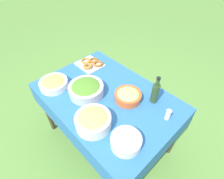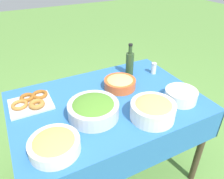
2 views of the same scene
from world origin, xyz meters
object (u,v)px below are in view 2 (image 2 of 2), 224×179
(salad_bowl, at_px, (93,109))
(pasta_bowl, at_px, (120,83))
(donut_platter, at_px, (31,102))
(fruit_bowl, at_px, (54,144))
(bread_bowl, at_px, (153,109))
(plate_stack, at_px, (181,95))
(olive_oil_bottle, at_px, (130,63))

(salad_bowl, xyz_separation_m, pasta_bowl, (-0.32, -0.23, -0.02))
(donut_platter, relative_size, fruit_bowl, 1.05)
(pasta_bowl, distance_m, donut_platter, 0.66)
(donut_platter, distance_m, fruit_bowl, 0.49)
(bread_bowl, distance_m, fruit_bowl, 0.62)
(fruit_bowl, bearing_deg, plate_stack, -176.65)
(olive_oil_bottle, bearing_deg, fruit_bowl, 34.94)
(plate_stack, bearing_deg, fruit_bowl, 3.35)
(salad_bowl, distance_m, fruit_bowl, 0.34)
(donut_platter, distance_m, plate_stack, 1.05)
(salad_bowl, xyz_separation_m, bread_bowl, (-0.33, 0.18, 0.01))
(donut_platter, bearing_deg, salad_bowl, 136.98)
(pasta_bowl, height_order, plate_stack, pasta_bowl)
(plate_stack, relative_size, fruit_bowl, 0.82)
(pasta_bowl, bearing_deg, salad_bowl, 35.77)
(plate_stack, distance_m, bread_bowl, 0.30)
(salad_bowl, relative_size, fruit_bowl, 1.19)
(donut_platter, distance_m, olive_oil_bottle, 0.84)
(donut_platter, xyz_separation_m, bread_bowl, (-0.66, 0.50, 0.05))
(salad_bowl, height_order, plate_stack, salad_bowl)
(salad_bowl, relative_size, plate_stack, 1.45)
(salad_bowl, height_order, fruit_bowl, salad_bowl)
(pasta_bowl, height_order, olive_oil_bottle, olive_oil_bottle)
(donut_platter, bearing_deg, pasta_bowl, 172.60)
(plate_stack, relative_size, bread_bowl, 0.79)
(pasta_bowl, distance_m, bread_bowl, 0.41)
(olive_oil_bottle, bearing_deg, donut_platter, 4.65)
(salad_bowl, bearing_deg, pasta_bowl, -144.23)
(pasta_bowl, bearing_deg, fruit_bowl, 33.10)
(pasta_bowl, distance_m, olive_oil_bottle, 0.24)
(plate_stack, bearing_deg, olive_oil_bottle, -76.15)
(donut_platter, bearing_deg, bread_bowl, 143.20)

